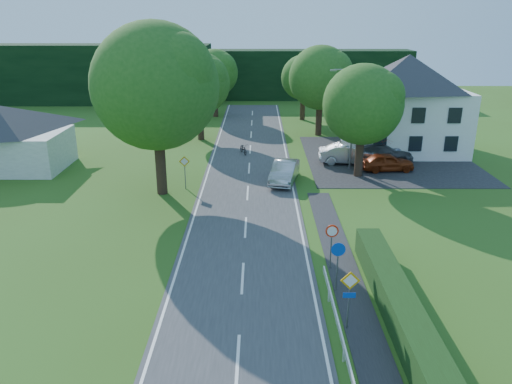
{
  "coord_description": "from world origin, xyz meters",
  "views": [
    {
      "loc": [
        0.73,
        -9.0,
        11.89
      ],
      "look_at": [
        0.61,
        19.1,
        1.85
      ],
      "focal_mm": 35.0,
      "sensor_mm": 36.0,
      "label": 1
    }
  ],
  "objects_px": {
    "streetlight": "(351,114)",
    "parasol": "(378,149)",
    "parked_car_silver_b": "(404,147)",
    "moving_car": "(284,172)",
    "parked_car_red": "(387,162)",
    "parked_car_grey": "(382,153)",
    "motorcycle": "(243,149)",
    "parked_car_silver_a": "(349,154)"
  },
  "relations": [
    {
      "from": "motorcycle",
      "to": "parked_car_red",
      "type": "bearing_deg",
      "value": -41.97
    },
    {
      "from": "parked_car_red",
      "to": "parked_car_silver_b",
      "type": "distance_m",
      "value": 5.32
    },
    {
      "from": "parked_car_silver_a",
      "to": "parked_car_silver_b",
      "type": "distance_m",
      "value": 5.92
    },
    {
      "from": "parked_car_silver_b",
      "to": "parasol",
      "type": "xyz_separation_m",
      "value": [
        -2.73,
        -1.94,
        0.28
      ]
    },
    {
      "from": "moving_car",
      "to": "parked_car_red",
      "type": "distance_m",
      "value": 8.84
    },
    {
      "from": "moving_car",
      "to": "parasol",
      "type": "xyz_separation_m",
      "value": [
        8.24,
        5.56,
        0.27
      ]
    },
    {
      "from": "streetlight",
      "to": "parasol",
      "type": "distance_m",
      "value": 4.88
    },
    {
      "from": "parked_car_silver_a",
      "to": "parked_car_silver_b",
      "type": "height_order",
      "value": "parked_car_silver_a"
    },
    {
      "from": "moving_car",
      "to": "parasol",
      "type": "height_order",
      "value": "parasol"
    },
    {
      "from": "moving_car",
      "to": "motorcycle",
      "type": "xyz_separation_m",
      "value": [
        -3.29,
        7.95,
        -0.32
      ]
    },
    {
      "from": "parked_car_silver_a",
      "to": "parked_car_silver_b",
      "type": "relative_size",
      "value": 0.88
    },
    {
      "from": "parked_car_silver_a",
      "to": "streetlight",
      "type": "bearing_deg",
      "value": 172.56
    },
    {
      "from": "parked_car_red",
      "to": "parasol",
      "type": "height_order",
      "value": "parasol"
    },
    {
      "from": "parked_car_silver_b",
      "to": "parasol",
      "type": "relative_size",
      "value": 2.39
    },
    {
      "from": "parked_car_silver_b",
      "to": "parked_car_silver_a",
      "type": "bearing_deg",
      "value": 83.72
    },
    {
      "from": "streetlight",
      "to": "parked_car_red",
      "type": "xyz_separation_m",
      "value": [
        3.0,
        -0.64,
        -3.71
      ]
    },
    {
      "from": "parked_car_grey",
      "to": "parked_car_silver_b",
      "type": "distance_m",
      "value": 3.13
    },
    {
      "from": "streetlight",
      "to": "parked_car_silver_b",
      "type": "distance_m",
      "value": 7.79
    },
    {
      "from": "parked_car_silver_a",
      "to": "parasol",
      "type": "height_order",
      "value": "parasol"
    },
    {
      "from": "parked_car_red",
      "to": "moving_car",
      "type": "bearing_deg",
      "value": 104.77
    },
    {
      "from": "parked_car_red",
      "to": "parasol",
      "type": "relative_size",
      "value": 1.78
    },
    {
      "from": "parked_car_silver_b",
      "to": "moving_car",
      "type": "bearing_deg",
      "value": 92.24
    },
    {
      "from": "streetlight",
      "to": "parked_car_grey",
      "type": "bearing_deg",
      "value": 32.05
    },
    {
      "from": "parked_car_silver_a",
      "to": "parked_car_grey",
      "type": "relative_size",
      "value": 0.96
    },
    {
      "from": "parasol",
      "to": "parked_car_grey",
      "type": "bearing_deg",
      "value": -10.21
    },
    {
      "from": "parasol",
      "to": "motorcycle",
      "type": "bearing_deg",
      "value": 168.31
    },
    {
      "from": "parked_car_silver_a",
      "to": "parked_car_grey",
      "type": "distance_m",
      "value": 2.98
    },
    {
      "from": "parked_car_red",
      "to": "parked_car_grey",
      "type": "xyz_separation_m",
      "value": [
        0.19,
        2.64,
        0.04
      ]
    },
    {
      "from": "parked_car_grey",
      "to": "parasol",
      "type": "distance_m",
      "value": 0.45
    },
    {
      "from": "parked_car_red",
      "to": "parked_car_grey",
      "type": "bearing_deg",
      "value": -8.28
    },
    {
      "from": "motorcycle",
      "to": "parasol",
      "type": "relative_size",
      "value": 0.75
    },
    {
      "from": "parked_car_red",
      "to": "streetlight",
      "type": "bearing_deg",
      "value": 73.8
    },
    {
      "from": "parked_car_red",
      "to": "parked_car_silver_b",
      "type": "height_order",
      "value": "parked_car_silver_b"
    },
    {
      "from": "streetlight",
      "to": "parked_car_red",
      "type": "height_order",
      "value": "streetlight"
    },
    {
      "from": "parked_car_silver_a",
      "to": "motorcycle",
      "type": "bearing_deg",
      "value": 74.67
    },
    {
      "from": "parked_car_red",
      "to": "parasol",
      "type": "bearing_deg",
      "value": -1.38
    },
    {
      "from": "streetlight",
      "to": "parked_car_red",
      "type": "bearing_deg",
      "value": -12.08
    },
    {
      "from": "motorcycle",
      "to": "parked_car_silver_b",
      "type": "height_order",
      "value": "parked_car_silver_b"
    },
    {
      "from": "streetlight",
      "to": "moving_car",
      "type": "relative_size",
      "value": 1.67
    },
    {
      "from": "moving_car",
      "to": "streetlight",
      "type": "bearing_deg",
      "value": 45.15
    },
    {
      "from": "parked_car_silver_b",
      "to": "motorcycle",
      "type": "bearing_deg",
      "value": 56.07
    },
    {
      "from": "parked_car_red",
      "to": "parked_car_silver_a",
      "type": "relative_size",
      "value": 0.84
    }
  ]
}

